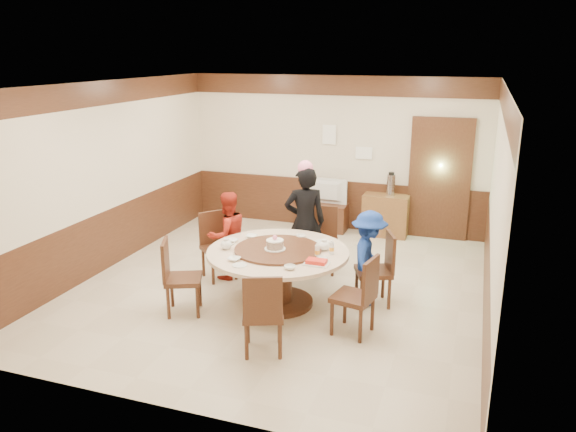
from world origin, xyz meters
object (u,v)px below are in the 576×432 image
(shrimp_platter, at_px, (316,262))
(tv_stand, at_px, (324,217))
(thermos, at_px, (391,185))
(person_red, at_px, (228,235))
(birthday_cake, at_px, (275,244))
(banquet_table, at_px, (278,266))
(side_cabinet, at_px, (385,215))
(person_blue, at_px, (369,258))
(person_standing, at_px, (305,222))
(television, at_px, (324,192))

(shrimp_platter, relative_size, tv_stand, 0.35)
(thermos, bearing_deg, person_red, -125.43)
(birthday_cake, bearing_deg, thermos, 74.41)
(banquet_table, xyz_separation_m, birthday_cake, (-0.02, -0.04, 0.31))
(person_red, relative_size, side_cabinet, 1.62)
(person_blue, relative_size, birthday_cake, 4.62)
(person_red, bearing_deg, shrimp_platter, 96.13)
(person_standing, distance_m, tv_stand, 2.32)
(person_standing, bearing_deg, person_red, -0.91)
(person_standing, height_order, birthday_cake, person_standing)
(person_blue, distance_m, thermos, 2.91)
(person_red, xyz_separation_m, person_blue, (2.10, -0.20, -0.02))
(birthday_cake, relative_size, shrimp_platter, 0.91)
(person_standing, bearing_deg, banquet_table, 64.22)
(person_red, relative_size, birthday_cake, 4.76)
(person_standing, relative_size, tv_stand, 1.93)
(side_cabinet, distance_m, thermos, 0.57)
(banquet_table, relative_size, person_red, 1.42)
(shrimp_platter, height_order, television, television)
(thermos, bearing_deg, television, -178.57)
(person_red, height_order, shrimp_platter, person_red)
(tv_stand, bearing_deg, person_blue, -64.22)
(person_blue, xyz_separation_m, shrimp_platter, (-0.49, -0.75, 0.15))
(banquet_table, height_order, person_standing, person_standing)
(tv_stand, relative_size, thermos, 2.24)
(birthday_cake, xyz_separation_m, shrimp_platter, (0.63, -0.27, -0.07))
(person_blue, bearing_deg, side_cabinet, -0.92)
(thermos, bearing_deg, person_standing, -111.49)
(person_standing, relative_size, person_blue, 1.31)
(banquet_table, xyz_separation_m, person_standing, (0.03, 1.07, 0.29))
(person_standing, xyz_separation_m, person_blue, (1.07, -0.64, -0.19))
(person_blue, xyz_separation_m, birthday_cake, (-1.12, -0.48, 0.22))
(television, bearing_deg, side_cabinet, -176.02)
(thermos, bearing_deg, tv_stand, -178.57)
(banquet_table, distance_m, shrimp_platter, 0.73)
(side_cabinet, height_order, thermos, thermos)
(side_cabinet, bearing_deg, person_blue, -85.07)
(shrimp_platter, bearing_deg, tv_stand, 103.86)
(person_standing, bearing_deg, person_blue, 124.87)
(tv_stand, distance_m, television, 0.48)
(banquet_table, xyz_separation_m, television, (-0.28, 3.30, 0.20))
(person_red, distance_m, birthday_cake, 1.20)
(banquet_table, distance_m, side_cabinet, 3.44)
(shrimp_platter, distance_m, television, 3.72)
(person_red, height_order, person_blue, person_red)
(television, bearing_deg, tv_stand, 2.46)
(birthday_cake, distance_m, thermos, 3.50)
(person_blue, distance_m, shrimp_platter, 0.91)
(shrimp_platter, relative_size, side_cabinet, 0.38)
(tv_stand, bearing_deg, shrimp_platter, -76.14)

